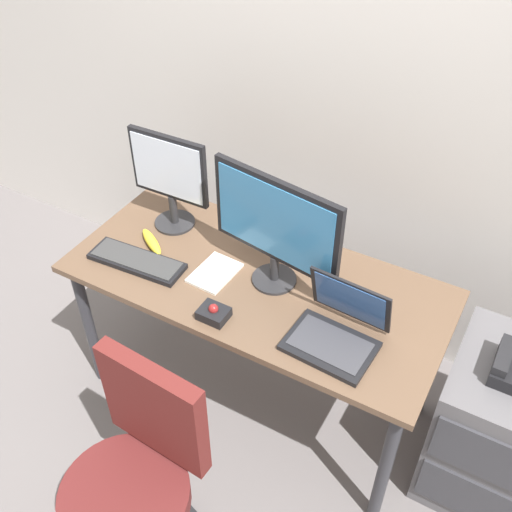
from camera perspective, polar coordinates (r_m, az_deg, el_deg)
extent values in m
plane|color=slate|center=(2.97, 0.00, -12.78)|extent=(8.00, 8.00, 0.00)
cube|color=beige|center=(2.60, 8.04, 17.96)|extent=(6.00, 0.10, 2.80)
cube|color=brown|center=(2.42, 0.00, -2.42)|extent=(1.55, 0.70, 0.03)
cylinder|color=#2D2D33|center=(2.86, -15.62, -6.48)|extent=(0.05, 0.05, 0.72)
cylinder|color=#2D2D33|center=(2.39, 12.21, -19.11)|extent=(0.05, 0.05, 0.72)
cylinder|color=#2D2D33|center=(3.16, -8.70, 0.20)|extent=(0.05, 0.05, 0.72)
cylinder|color=#2D2D33|center=(2.74, 16.44, -9.42)|extent=(0.05, 0.05, 0.72)
cube|color=#59575A|center=(2.63, 21.63, -14.76)|extent=(0.42, 0.52, 0.68)
cube|color=#38383D|center=(2.36, 21.09, -17.56)|extent=(0.38, 0.01, 0.23)
cube|color=#38383D|center=(2.59, 19.50, -20.92)|extent=(0.38, 0.01, 0.23)
cube|color=black|center=(2.31, 22.60, -8.76)|extent=(0.05, 0.18, 0.04)
cylinder|color=#581E1D|center=(2.20, -12.43, -21.48)|extent=(0.44, 0.44, 0.07)
cube|color=#5C1F1C|center=(2.05, -9.68, -14.17)|extent=(0.40, 0.08, 0.42)
cylinder|color=#262628|center=(2.40, 1.74, -2.21)|extent=(0.18, 0.18, 0.01)
cylinder|color=#262628|center=(2.36, 1.77, -1.11)|extent=(0.04, 0.04, 0.11)
cube|color=black|center=(2.21, 1.90, 3.41)|extent=(0.56, 0.11, 0.36)
cube|color=teal|center=(2.20, 1.67, 3.24)|extent=(0.51, 0.09, 0.31)
cylinder|color=#262628|center=(2.71, -7.74, 3.20)|extent=(0.18, 0.18, 0.01)
cylinder|color=#262628|center=(2.66, -7.88, 4.47)|extent=(0.04, 0.04, 0.14)
cube|color=black|center=(2.54, -8.33, 8.39)|extent=(0.36, 0.03, 0.30)
cube|color=silver|center=(2.53, -8.51, 8.24)|extent=(0.34, 0.01, 0.26)
cube|color=black|center=(2.52, -11.29, -0.49)|extent=(0.42, 0.16, 0.02)
cube|color=#353535|center=(2.51, -11.33, -0.25)|extent=(0.39, 0.14, 0.01)
cube|color=black|center=(2.17, 7.06, -8.52)|extent=(0.32, 0.24, 0.02)
cube|color=#38383D|center=(2.16, 7.09, -8.31)|extent=(0.28, 0.18, 0.00)
cube|color=black|center=(2.17, 9.00, -4.15)|extent=(0.31, 0.08, 0.22)
cube|color=#335999|center=(2.17, 8.93, -4.25)|extent=(0.28, 0.07, 0.19)
cube|color=black|center=(2.25, -4.05, -5.50)|extent=(0.11, 0.09, 0.04)
sphere|color=maroon|center=(2.23, -4.08, -5.04)|extent=(0.04, 0.04, 0.04)
cylinder|color=silver|center=(2.54, 1.93, 2.17)|extent=(0.08, 0.08, 0.12)
torus|color=silver|center=(2.52, 2.86, 1.88)|extent=(0.01, 0.07, 0.07)
cube|color=white|center=(2.43, -3.95, -1.62)|extent=(0.16, 0.22, 0.01)
ellipsoid|color=yellow|center=(2.59, -9.93, 1.35)|extent=(0.18, 0.14, 0.04)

